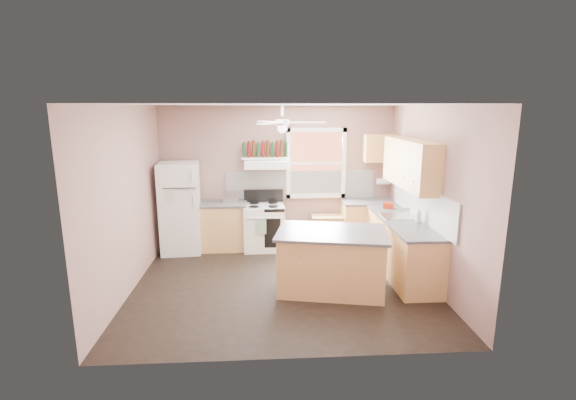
{
  "coord_description": "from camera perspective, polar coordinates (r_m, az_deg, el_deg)",
  "views": [
    {
      "loc": [
        -0.3,
        -6.03,
        2.67
      ],
      "look_at": [
        0.1,
        0.3,
        1.25
      ],
      "focal_mm": 26.0,
      "sensor_mm": 36.0,
      "label": 1
    }
  ],
  "objects": [
    {
      "name": "backsplash_right",
      "position": [
        6.97,
        17.79,
        -0.36
      ],
      "size": [
        0.03,
        2.6,
        0.55
      ],
      "primitive_type": "cube",
      "color": "white",
      "rests_on": "wall_right"
    },
    {
      "name": "toaster",
      "position": [
        7.95,
        -7.84,
        0.31
      ],
      "size": [
        0.29,
        0.17,
        0.18
      ],
      "primitive_type": "cube",
      "rotation": [
        0.0,
        0.0,
        0.04
      ],
      "color": "silver",
      "rests_on": "counter_left"
    },
    {
      "name": "wall_back",
      "position": [
        8.16,
        -1.46,
        3.31
      ],
      "size": [
        4.5,
        0.05,
        2.7
      ],
      "primitive_type": "cube",
      "color": "#88645B",
      "rests_on": "ground"
    },
    {
      "name": "ceiling_fan_hub",
      "position": [
        6.04,
        -0.78,
        10.54
      ],
      "size": [
        0.2,
        0.2,
        0.08
      ],
      "primitive_type": "cylinder",
      "color": "white",
      "rests_on": "ceiling"
    },
    {
      "name": "bottle_shelf",
      "position": [
        7.95,
        -3.1,
        5.74
      ],
      "size": [
        0.9,
        0.26,
        0.03
      ],
      "primitive_type": "cube",
      "color": "white",
      "rests_on": "range_hood"
    },
    {
      "name": "faucet",
      "position": [
        7.16,
        16.1,
        -1.62
      ],
      "size": [
        0.03,
        0.03,
        0.14
      ],
      "primitive_type": "cylinder",
      "color": "silver",
      "rests_on": "sink"
    },
    {
      "name": "refrigerator",
      "position": [
        7.97,
        -14.51,
        -1.05
      ],
      "size": [
        0.77,
        0.75,
        1.68
      ],
      "primitive_type": "cube",
      "rotation": [
        0.0,
        0.0,
        0.09
      ],
      "color": "white",
      "rests_on": "floor"
    },
    {
      "name": "base_cabinet_left",
      "position": [
        8.08,
        -8.88,
        -3.63
      ],
      "size": [
        0.9,
        0.6,
        0.86
      ],
      "primitive_type": "cube",
      "color": "tan",
      "rests_on": "floor"
    },
    {
      "name": "counter_corner",
      "position": [
        8.19,
        10.98,
        -0.24
      ],
      "size": [
        1.02,
        0.62,
        0.04
      ],
      "primitive_type": "cube",
      "color": "#444446",
      "rests_on": "base_cabinet_corner"
    },
    {
      "name": "wine_bottles",
      "position": [
        7.94,
        -3.1,
        6.89
      ],
      "size": [
        0.86,
        0.06,
        0.31
      ],
      "color": "#143819",
      "rests_on": "bottle_shelf"
    },
    {
      "name": "backsplash_back",
      "position": [
        8.18,
        1.71,
        2.09
      ],
      "size": [
        2.9,
        0.03,
        0.55
      ],
      "primitive_type": "cube",
      "color": "white",
      "rests_on": "wall_back"
    },
    {
      "name": "floor",
      "position": [
        6.6,
        -0.72,
        -11.25
      ],
      "size": [
        4.5,
        4.5,
        0.0
      ],
      "primitive_type": "plane",
      "color": "black",
      "rests_on": "ground"
    },
    {
      "name": "upper_cabinet_corner",
      "position": [
        8.21,
        12.41,
        6.95
      ],
      "size": [
        0.6,
        0.33,
        0.52
      ],
      "primitive_type": "cube",
      "color": "tan",
      "rests_on": "wall_back"
    },
    {
      "name": "island",
      "position": [
        6.26,
        5.96,
        -8.4
      ],
      "size": [
        1.66,
        1.23,
        0.86
      ],
      "primitive_type": "cube",
      "rotation": [
        0.0,
        0.0,
        -0.2
      ],
      "color": "tan",
      "rests_on": "floor"
    },
    {
      "name": "island_top",
      "position": [
        6.12,
        6.06,
        -4.46
      ],
      "size": [
        1.76,
        1.33,
        0.04
      ],
      "primitive_type": "cube",
      "rotation": [
        0.0,
        0.0,
        -0.2
      ],
      "color": "#444446",
      "rests_on": "island"
    },
    {
      "name": "stove",
      "position": [
        7.97,
        -3.3,
        -3.72
      ],
      "size": [
        0.77,
        0.66,
        0.86
      ],
      "primitive_type": "cube",
      "rotation": [
        0.0,
        0.0,
        0.02
      ],
      "color": "white",
      "rests_on": "floor"
    },
    {
      "name": "paper_towel",
      "position": [
        8.35,
        12.94,
        2.51
      ],
      "size": [
        0.26,
        0.12,
        0.12
      ],
      "primitive_type": "cylinder",
      "rotation": [
        0.0,
        1.57,
        0.0
      ],
      "color": "white",
      "rests_on": "wall_back"
    },
    {
      "name": "wall_right",
      "position": [
        6.68,
        19.13,
        0.53
      ],
      "size": [
        0.05,
        4.0,
        2.7
      ],
      "primitive_type": "cube",
      "color": "#88645B",
      "rests_on": "ground"
    },
    {
      "name": "cart",
      "position": [
        8.22,
        5.3,
        -4.18
      ],
      "size": [
        0.61,
        0.42,
        0.6
      ],
      "primitive_type": "cube",
      "rotation": [
        0.0,
        0.0,
        -0.04
      ],
      "color": "tan",
      "rests_on": "floor"
    },
    {
      "name": "ceiling",
      "position": [
        6.03,
        -0.79,
        12.91
      ],
      "size": [
        4.5,
        4.5,
        0.0
      ],
      "primitive_type": "plane",
      "color": "white",
      "rests_on": "ground"
    },
    {
      "name": "range_hood",
      "position": [
        7.85,
        -3.08,
        4.91
      ],
      "size": [
        0.78,
        0.5,
        0.14
      ],
      "primitive_type": "cube",
      "color": "white",
      "rests_on": "wall_back"
    },
    {
      "name": "red_caddy",
      "position": [
        7.64,
        13.57,
        -0.74
      ],
      "size": [
        0.21,
        0.17,
        0.1
      ],
      "primitive_type": "cube",
      "rotation": [
        0.0,
        0.0,
        -0.33
      ],
      "color": "#B5260F",
      "rests_on": "counter_right"
    },
    {
      "name": "counter_right",
      "position": [
        6.94,
        15.35,
        -2.77
      ],
      "size": [
        0.62,
        2.22,
        0.04
      ],
      "primitive_type": "cube",
      "color": "#444446",
      "rests_on": "base_cabinet_right"
    },
    {
      "name": "sink",
      "position": [
        7.12,
        14.85,
        -2.24
      ],
      "size": [
        0.55,
        0.45,
        0.03
      ],
      "primitive_type": "cube",
      "color": "silver",
      "rests_on": "counter_right"
    },
    {
      "name": "soap_bottle",
      "position": [
        6.81,
        17.42,
        -1.96
      ],
      "size": [
        0.11,
        0.11,
        0.25
      ],
      "primitive_type": "imported",
      "rotation": [
        0.0,
        0.0,
        2.96
      ],
      "color": "silver",
      "rests_on": "counter_right"
    },
    {
      "name": "wall_left",
      "position": [
        6.48,
        -21.29,
        -0.0
      ],
      "size": [
        0.05,
        4.0,
        2.7
      ],
      "primitive_type": "cube",
      "color": "#88645B",
      "rests_on": "ground"
    },
    {
      "name": "window_view",
      "position": [
        8.15,
        3.84,
        5.05
      ],
      "size": [
        1.0,
        0.02,
        1.2
      ],
      "primitive_type": "cube",
      "color": "brown",
      "rests_on": "wall_back"
    },
    {
      "name": "base_cabinet_corner",
      "position": [
        8.3,
        10.85,
        -3.27
      ],
      "size": [
        1.0,
        0.6,
        0.86
      ],
      "primitive_type": "cube",
      "color": "tan",
      "rests_on": "floor"
    },
    {
      "name": "base_cabinet_right",
      "position": [
        7.08,
        15.22,
        -6.29
      ],
      "size": [
        0.6,
        2.2,
        0.86
      ],
      "primitive_type": "cube",
      "color": "tan",
      "rests_on": "floor"
    },
    {
      "name": "counter_left",
      "position": [
        7.97,
        -8.99,
        -0.52
      ],
      "size": [
        0.92,
        0.62,
        0.04
      ],
      "primitive_type": "cube",
      "color": "#444446",
      "rests_on": "base_cabinet_left"
    },
    {
      "name": "upper_cabinet_right",
      "position": [
        7.0,
        16.35,
        4.82
      ],
      "size": [
        0.33,
        1.8,
        0.76
      ],
      "primitive_type": "cube",
      "color": "tan",
      "rests_on": "wall_right"
    },
    {
      "name": "window_frame",
      "position": [
        8.12,
        3.87,
        5.02
      ],
      "size": [
        1.16,
        0.07,
        1.36
      ],
      "primitive_type": "cube",
      "color": "white",
      "rests_on": "wall_back"
    }
  ]
}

